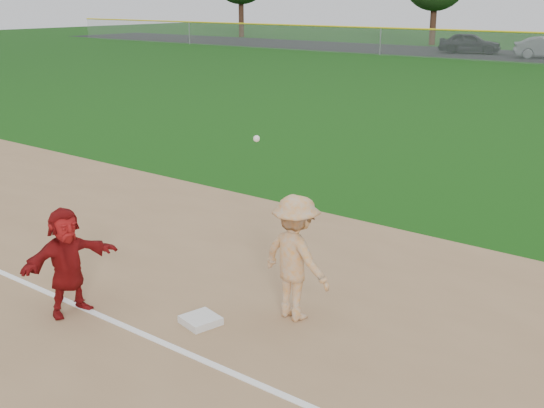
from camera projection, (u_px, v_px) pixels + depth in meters
The scene contains 6 objects.
ground at pixel (204, 321), 9.24m from camera, with size 160.00×160.00×0.00m, color #12450D.
foul_line at pixel (160, 342), 8.64m from camera, with size 60.00×0.10×0.01m, color white.
first_base at pixel (201, 320), 9.11m from camera, with size 0.45×0.45×0.10m, color silver.
base_runner at pixel (67, 261), 9.24m from camera, with size 1.40×0.45×1.51m, color maroon.
car_left at pixel (470, 43), 52.43m from camera, with size 1.86×4.63×1.58m, color black.
first_base_play at pixel (296, 258), 9.08m from camera, with size 1.19×0.79×2.51m.
Camera 1 is at (5.91, -6.01, 4.22)m, focal length 45.00 mm.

